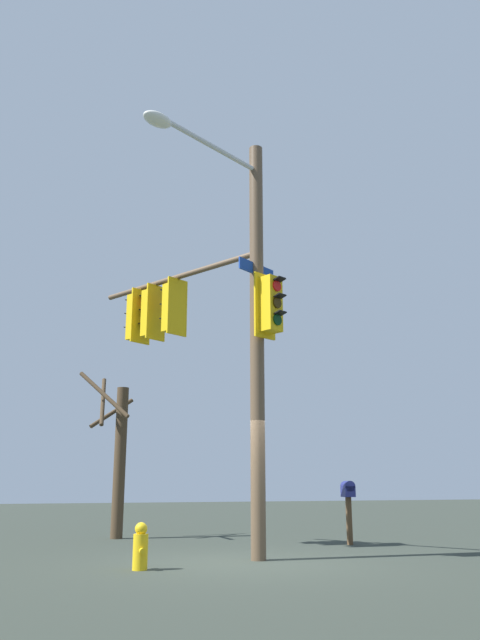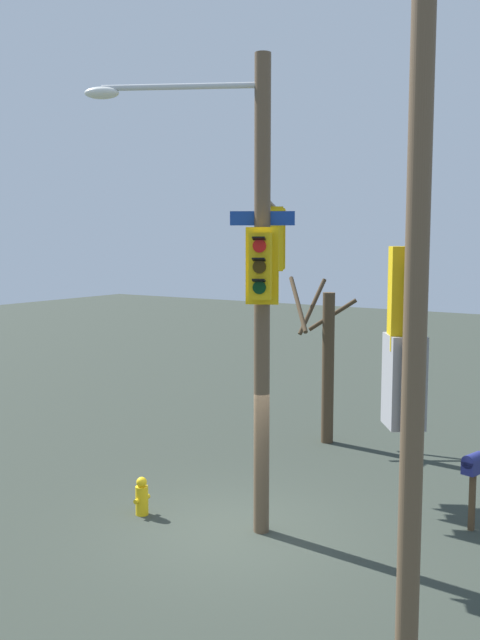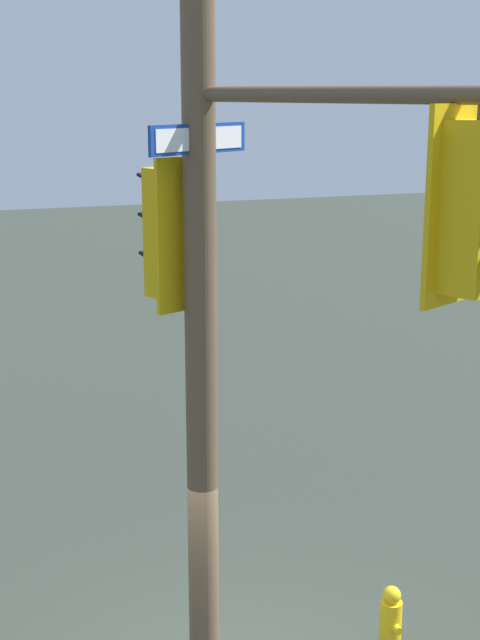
% 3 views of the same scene
% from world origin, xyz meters
% --- Properties ---
extents(ground_plane, '(80.00, 80.00, 0.00)m').
position_xyz_m(ground_plane, '(0.00, 0.00, 0.00)').
color(ground_plane, '#2E352D').
extents(main_signal_pole_assembly, '(5.85, 3.25, 8.24)m').
position_xyz_m(main_signal_pole_assembly, '(-1.20, -0.29, 4.81)').
color(main_signal_pole_assembly, brown).
rests_on(main_signal_pole_assembly, ground).
extents(secondary_pole_assembly, '(0.73, 0.62, 8.13)m').
position_xyz_m(secondary_pole_assembly, '(3.04, 4.18, 4.05)').
color(secondary_pole_assembly, brown).
rests_on(secondary_pole_assembly, ground).
extents(fire_hydrant, '(0.38, 0.24, 0.73)m').
position_xyz_m(fire_hydrant, '(0.31, -1.96, 0.34)').
color(fire_hydrant, yellow).
rests_on(fire_hydrant, ground).
extents(mailbox, '(0.49, 0.34, 1.41)m').
position_xyz_m(mailbox, '(-2.38, 3.44, 1.11)').
color(mailbox, '#4C3823').
rests_on(mailbox, ground).
extents(bare_tree_behind_pole, '(1.99, 1.62, 4.22)m').
position_xyz_m(bare_tree_behind_pole, '(-5.98, -1.28, 2.13)').
color(bare_tree_behind_pole, '#443423').
rests_on(bare_tree_behind_pole, ground).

